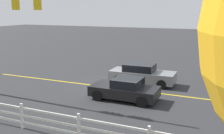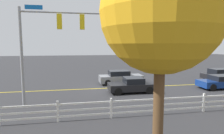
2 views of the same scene
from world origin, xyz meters
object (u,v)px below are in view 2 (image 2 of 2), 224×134
car_0 (221,74)px  car_2 (120,77)px  car_1 (220,82)px  car_3 (132,85)px  tree_2 (161,14)px

car_0 → car_2: 12.22m
car_1 → car_3: size_ratio=1.02×
car_0 → tree_2: bearing=-137.9°
car_2 → car_3: bearing=-88.8°
car_0 → car_1: size_ratio=1.18×
car_2 → tree_2: (2.32, 14.62, 4.19)m
tree_2 → car_2: bearing=-99.0°
car_0 → car_1: (3.42, 3.92, -0.03)m
car_0 → car_1: car_0 is taller
car_1 → tree_2: bearing=44.3°
car_0 → car_3: bearing=-165.7°
car_0 → tree_2: tree_2 is taller
car_2 → tree_2: 15.39m
car_2 → car_1: bearing=-24.4°
car_1 → car_2: size_ratio=0.88×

